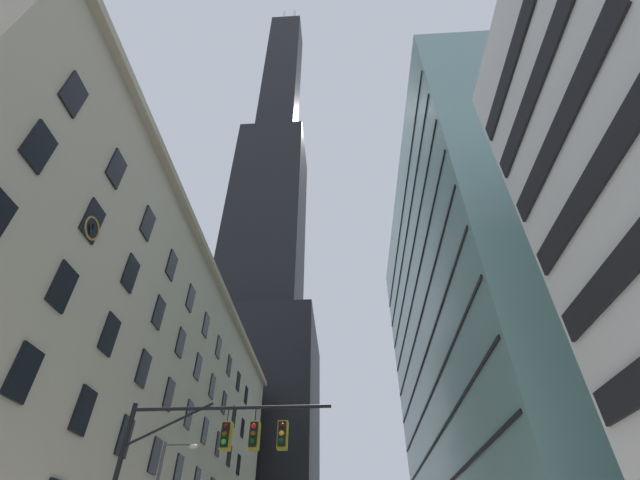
% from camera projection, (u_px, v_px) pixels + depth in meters
% --- Properties ---
extents(station_building, '(18.12, 60.57, 27.14)m').
position_uv_depth(station_building, '(100.00, 407.00, 37.65)').
color(station_building, '#B2A88E').
rests_on(station_building, ground).
extents(dark_skyscraper, '(26.86, 26.86, 209.35)m').
position_uv_depth(dark_skyscraper, '(263.00, 263.00, 105.61)').
color(dark_skyscraper, black).
rests_on(dark_skyscraper, ground).
extents(glass_office_midrise, '(17.68, 46.21, 46.48)m').
position_uv_depth(glass_office_midrise, '(498.00, 333.00, 47.40)').
color(glass_office_midrise, gray).
rests_on(glass_office_midrise, ground).
extents(traffic_signal_mast, '(8.44, 0.63, 7.16)m').
position_uv_depth(traffic_signal_mast, '(213.00, 452.00, 16.38)').
color(traffic_signal_mast, black).
rests_on(traffic_signal_mast, sidewalk_left).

